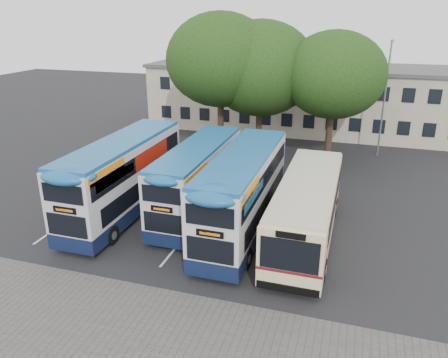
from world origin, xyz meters
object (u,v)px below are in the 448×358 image
at_px(tree_mid, 260,69).
at_px(bus_dd_right, 243,190).
at_px(bus_single, 307,205).
at_px(tree_right, 334,75).
at_px(bus_dd_mid, 198,176).
at_px(bus_dd_left, 123,174).
at_px(lamp_post, 385,93).
at_px(tree_left, 221,60).

height_order(tree_mid, bus_dd_right, tree_mid).
bearing_deg(bus_dd_right, bus_single, 5.40).
xyz_separation_m(tree_right, bus_single, (-0.01, -12.75, -4.84)).
xyz_separation_m(bus_dd_mid, bus_single, (6.33, -1.25, -0.40)).
bearing_deg(bus_dd_left, bus_single, 0.75).
height_order(lamp_post, bus_dd_mid, lamp_post).
height_order(lamp_post, bus_single, lamp_post).
distance_m(tree_left, tree_mid, 3.17).
height_order(tree_left, tree_mid, tree_left).
relative_size(tree_mid, tree_right, 1.07).
distance_m(bus_dd_left, bus_dd_mid, 4.22).
relative_size(tree_mid, bus_dd_left, 1.00).
relative_size(tree_right, bus_dd_right, 0.95).
relative_size(bus_dd_right, bus_single, 0.96).
relative_size(lamp_post, tree_left, 0.82).
bearing_deg(lamp_post, bus_single, -103.64).
bearing_deg(bus_dd_mid, bus_single, -11.18).
bearing_deg(bus_dd_left, tree_right, 51.33).
relative_size(tree_right, bus_dd_left, 0.94).
bearing_deg(bus_single, bus_dd_left, -179.25).
bearing_deg(bus_dd_right, lamp_post, 66.08).
distance_m(tree_left, bus_dd_left, 13.50).
height_order(tree_right, bus_single, tree_right).
relative_size(tree_right, bus_single, 0.92).
xyz_separation_m(tree_right, bus_dd_right, (-3.28, -13.06, -4.28)).
xyz_separation_m(tree_mid, bus_single, (5.63, -13.39, -5.03)).
distance_m(lamp_post, tree_right, 4.99).
relative_size(lamp_post, tree_mid, 0.86).
bearing_deg(bus_dd_left, tree_mid, 70.93).
distance_m(tree_mid, bus_dd_left, 14.98).
bearing_deg(bus_single, tree_mid, 112.81).
xyz_separation_m(lamp_post, bus_dd_right, (-7.06, -15.92, -2.70)).
xyz_separation_m(tree_left, bus_single, (8.51, -12.23, -5.70)).
bearing_deg(bus_dd_right, tree_right, 75.90).
relative_size(bus_dd_mid, bus_dd_right, 0.93).
bearing_deg(tree_mid, tree_left, -158.03).
xyz_separation_m(bus_dd_left, bus_dd_right, (7.03, -0.17, -0.03)).
height_order(tree_left, bus_dd_right, tree_left).
relative_size(tree_mid, bus_dd_mid, 1.09).
height_order(tree_right, bus_dd_right, tree_right).
bearing_deg(tree_right, bus_single, -90.03).
height_order(lamp_post, bus_dd_right, lamp_post).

